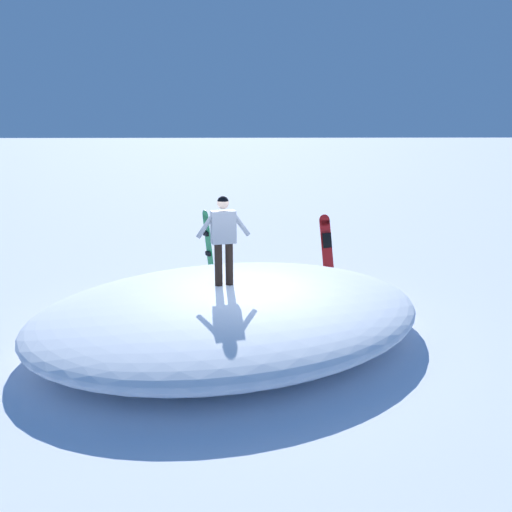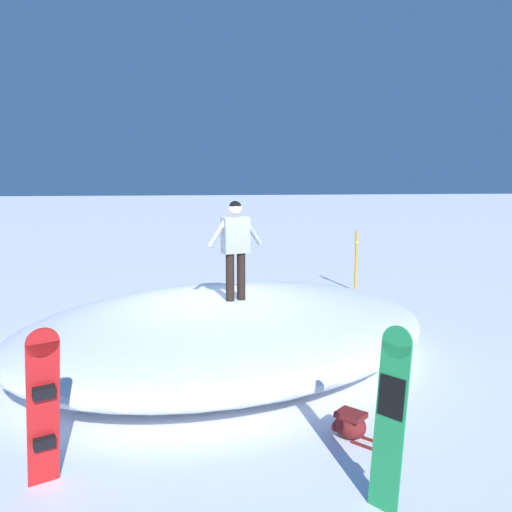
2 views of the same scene
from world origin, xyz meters
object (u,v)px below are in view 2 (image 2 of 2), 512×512
object	(u,v)px
backpack_near	(350,425)
trail_marker_pole	(356,260)
snowboard_secondary_upright	(391,415)
snowboard_primary_upright	(43,407)
snowboarder_standing	(235,242)

from	to	relation	value
backpack_near	trail_marker_pole	xyz separation A→B (m)	(-3.40, -7.39, 0.69)
backpack_near	snowboard_secondary_upright	bearing A→B (deg)	82.27
snowboard_secondary_upright	trail_marker_pole	distance (m)	9.31
backpack_near	trail_marker_pole	bearing A→B (deg)	-114.70
snowboard_primary_upright	snowboard_secondary_upright	xyz separation A→B (m)	(-2.98, 0.88, 0.01)
snowboard_secondary_upright	backpack_near	xyz separation A→B (m)	(-0.16, -1.21, -0.69)
snowboard_secondary_upright	backpack_near	size ratio (longest dim) A/B	2.93
snowboarder_standing	backpack_near	size ratio (longest dim) A/B	2.91
snowboarder_standing	snowboard_secondary_upright	xyz separation A→B (m)	(-0.54, 4.26, -1.06)
trail_marker_pole	snowboard_primary_upright	bearing A→B (deg)	49.72
snowboard_secondary_upright	snowboarder_standing	bearing A→B (deg)	-82.73
snowboard_primary_upright	backpack_near	world-z (taller)	snowboard_primary_upright
snowboard_primary_upright	backpack_near	xyz separation A→B (m)	(-3.14, -0.33, -0.68)
snowboarder_standing	backpack_near	xyz separation A→B (m)	(-0.71, 3.05, -1.75)
backpack_near	trail_marker_pole	distance (m)	8.16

